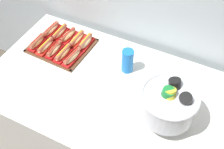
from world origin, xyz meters
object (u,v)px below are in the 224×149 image
Objects in this scene: serving_tray at (62,46)px; hot_dog_4 at (72,57)px; hot_dog_8 at (77,39)px; hot_dog_9 at (85,42)px; hot_dog_3 at (63,53)px; hot_dog_0 at (37,42)px; punch_bowl at (169,103)px; hot_dog_5 at (51,30)px; hot_dog_2 at (54,50)px; cup_stack at (127,61)px; hot_dog_7 at (68,36)px; hot_dog_6 at (59,33)px; buffet_table at (108,119)px; hot_dog_1 at (46,46)px.

hot_dog_4 is (0.15, -0.09, 0.03)m from serving_tray.
hot_dog_8 is 1.09× the size of hot_dog_9.
hot_dog_3 reaches higher than hot_dog_8.
hot_dog_0 is 0.52× the size of punch_bowl.
serving_tray is 2.39× the size of hot_dog_3.
hot_dog_3 is 0.28m from hot_dog_5.
hot_dog_0 and hot_dog_9 have the same top height.
hot_dog_9 is at bearing 45.34° from hot_dog_2.
cup_stack reaches higher than hot_dog_8.
hot_dog_5 is 1.02× the size of hot_dog_7.
hot_dog_5 is 1.08m from punch_bowl.
hot_dog_3 is at bearing -168.85° from cup_stack.
hot_dog_4 is 1.11× the size of hot_dog_9.
hot_dog_9 is (0.08, 0.16, 0.00)m from hot_dog_3.
buffet_table is at bearing -27.13° from hot_dog_6.
buffet_table is at bearing -22.17° from serving_tray.
hot_dog_9 is (0.01, 0.16, 0.00)m from hot_dog_4.
hot_dog_7 is (0.16, 0.16, -0.00)m from hot_dog_0.
hot_dog_1 is (0.07, -0.00, -0.00)m from hot_dog_0.
hot_dog_9 reaches higher than hot_dog_6.
buffet_table is 0.75m from hot_dog_0.
serving_tray is 0.12m from hot_dog_1.
hot_dog_6 is 0.23m from hot_dog_9.
hot_dog_5 is (0.01, 0.16, -0.01)m from hot_dog_0.
hot_dog_6 is (-0.14, 0.17, -0.00)m from hot_dog_3.
hot_dog_2 is at bearing -92.39° from hot_dog_7.
hot_dog_8 is at bearing 169.80° from cup_stack.
serving_tray is 0.52m from cup_stack.
cup_stack is (0.51, -0.08, 0.05)m from hot_dog_7.
hot_dog_6 is at bearing 129.89° from hot_dog_3.
hot_dog_4 is 1.04× the size of hot_dog_6.
hot_dog_0 reaches higher than serving_tray.
hot_dog_1 is 0.95× the size of hot_dog_5.
punch_bowl is at bearing -25.14° from hot_dog_9.
hot_dog_5 is at bearing 148.80° from serving_tray.
hot_dog_3 is 0.99× the size of hot_dog_8.
hot_dog_1 is at bearing -172.23° from cup_stack.
hot_dog_3 reaches higher than hot_dog_1.
hot_dog_7 is (0.15, -0.01, 0.00)m from hot_dog_5.
hot_dog_7 is at bearing 158.46° from punch_bowl.
hot_dog_1 is 0.15m from hot_dog_3.
hot_dog_1 is at bearing -92.39° from hot_dog_6.
cup_stack reaches higher than hot_dog_0.
hot_dog_7 is (0.07, -0.00, 0.00)m from hot_dog_6.
buffet_table is at bearing -14.83° from hot_dog_3.
hot_dog_5 is at bearing 177.61° from hot_dog_9.
hot_dog_5 is 1.12× the size of hot_dog_9.
hot_dog_4 reaches higher than hot_dog_2.
hot_dog_5 is (-0.61, 0.28, 0.40)m from buffet_table.
hot_dog_3 is at bearing -2.39° from hot_dog_1.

